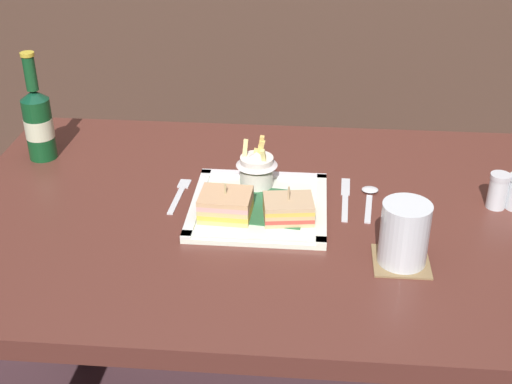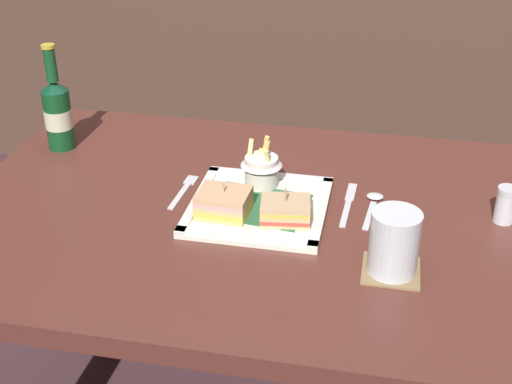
{
  "view_description": "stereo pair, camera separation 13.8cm",
  "coord_description": "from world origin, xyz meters",
  "views": [
    {
      "loc": [
        0.11,
        -1.2,
        1.44
      ],
      "look_at": [
        0.01,
        0.0,
        0.76
      ],
      "focal_mm": 49.01,
      "sensor_mm": 36.0,
      "label": 1
    },
    {
      "loc": [
        0.25,
        -1.18,
        1.44
      ],
      "look_at": [
        0.01,
        0.0,
        0.76
      ],
      "focal_mm": 49.01,
      "sensor_mm": 36.0,
      "label": 2
    }
  ],
  "objects": [
    {
      "name": "salt_shaker",
      "position": [
        0.49,
        0.05,
        0.76
      ],
      "size": [
        0.04,
        0.04,
        0.07
      ],
      "color": "silver",
      "rests_on": "dining_table"
    },
    {
      "name": "fries_cup",
      "position": [
        -0.0,
        0.09,
        0.78
      ],
      "size": [
        0.09,
        0.09,
        0.11
      ],
      "color": "white",
      "rests_on": "square_plate"
    },
    {
      "name": "sandwich_half_right",
      "position": [
        0.07,
        -0.04,
        0.75
      ],
      "size": [
        0.1,
        0.09,
        0.07
      ],
      "color": "tan",
      "rests_on": "square_plate"
    },
    {
      "name": "water_glass",
      "position": [
        0.28,
        -0.16,
        0.78
      ],
      "size": [
        0.09,
        0.09,
        0.11
      ],
      "color": "silver",
      "rests_on": "dining_table"
    },
    {
      "name": "beer_bottle",
      "position": [
        -0.5,
        0.2,
        0.81
      ],
      "size": [
        0.06,
        0.06,
        0.25
      ],
      "color": "#114820",
      "rests_on": "dining_table"
    },
    {
      "name": "knife",
      "position": [
        0.19,
        0.06,
        0.72
      ],
      "size": [
        0.02,
        0.18,
        0.0
      ],
      "color": "silver",
      "rests_on": "dining_table"
    },
    {
      "name": "spoon",
      "position": [
        0.24,
        0.07,
        0.73
      ],
      "size": [
        0.04,
        0.14,
        0.01
      ],
      "color": "silver",
      "rests_on": "dining_table"
    },
    {
      "name": "sandwich_half_left",
      "position": [
        -0.05,
        -0.04,
        0.76
      ],
      "size": [
        0.1,
        0.09,
        0.07
      ],
      "color": "tan",
      "rests_on": "square_plate"
    },
    {
      "name": "drink_coaster",
      "position": [
        0.28,
        -0.16,
        0.72
      ],
      "size": [
        0.1,
        0.1,
        0.0
      ],
      "primitive_type": "cube",
      "color": "olive",
      "rests_on": "dining_table"
    },
    {
      "name": "fork",
      "position": [
        -0.16,
        0.05,
        0.72
      ],
      "size": [
        0.03,
        0.15,
        0.0
      ],
      "color": "silver",
      "rests_on": "dining_table"
    },
    {
      "name": "dining_table",
      "position": [
        0.0,
        0.0,
        0.58
      ],
      "size": [
        1.21,
        0.84,
        0.72
      ],
      "color": "#5A2C23",
      "rests_on": "ground_plane"
    },
    {
      "name": "square_plate",
      "position": [
        0.01,
        0.0,
        0.73
      ],
      "size": [
        0.27,
        0.27,
        0.02
      ],
      "color": "white",
      "rests_on": "dining_table"
    }
  ]
}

